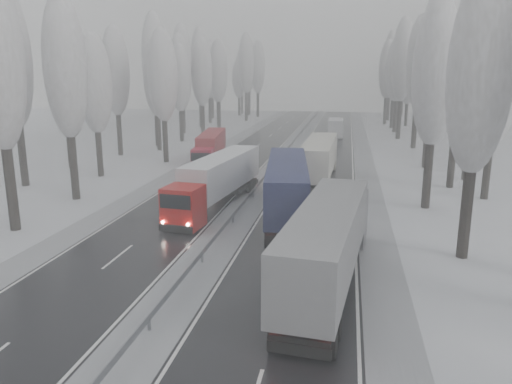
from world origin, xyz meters
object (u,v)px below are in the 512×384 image
(truck_red_white, at_px, (218,178))
(truck_grey_tarp, at_px, (330,237))
(truck_blue_box, at_px, (287,184))
(truck_red_red, at_px, (211,146))
(truck_cream_box, at_px, (320,157))
(box_truck_distant, at_px, (336,128))

(truck_red_white, bearing_deg, truck_grey_tarp, -49.46)
(truck_blue_box, height_order, truck_red_red, truck_blue_box)
(truck_blue_box, distance_m, truck_cream_box, 13.54)
(truck_cream_box, xyz_separation_m, box_truck_distant, (0.59, 37.22, -0.96))
(truck_blue_box, xyz_separation_m, truck_cream_box, (1.72, 13.43, -0.09))
(truck_blue_box, bearing_deg, truck_grey_tarp, -79.62)
(truck_grey_tarp, height_order, box_truck_distant, truck_grey_tarp)
(truck_red_white, relative_size, truck_red_red, 1.11)
(truck_blue_box, distance_m, truck_red_white, 6.42)
(truck_blue_box, xyz_separation_m, truck_red_red, (-11.89, 21.48, -0.48))
(truck_grey_tarp, height_order, truck_red_red, truck_grey_tarp)
(truck_grey_tarp, height_order, truck_blue_box, truck_blue_box)
(truck_grey_tarp, xyz_separation_m, truck_red_white, (-9.63, 14.29, -0.22))
(truck_blue_box, distance_m, truck_red_red, 24.56)
(truck_cream_box, bearing_deg, truck_blue_box, -96.02)
(truck_blue_box, height_order, box_truck_distant, truck_blue_box)
(truck_grey_tarp, relative_size, truck_red_white, 1.09)
(truck_red_white, xyz_separation_m, truck_red_red, (-5.92, 19.14, -0.23))
(box_truck_distant, relative_size, truck_red_white, 0.52)
(truck_red_red, bearing_deg, truck_red_white, -80.72)
(truck_blue_box, relative_size, box_truck_distant, 2.12)
(truck_red_white, distance_m, truck_red_red, 20.04)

